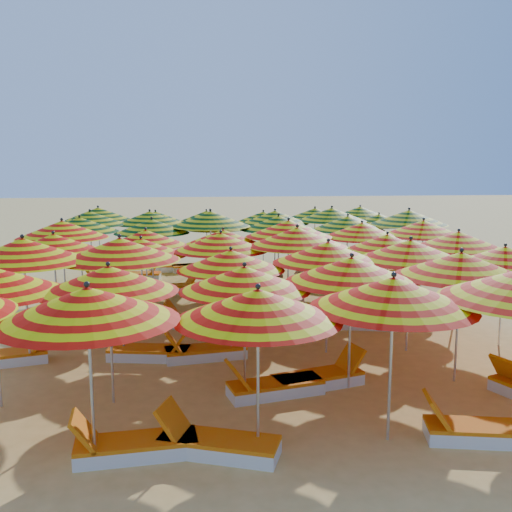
# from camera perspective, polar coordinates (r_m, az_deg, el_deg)

# --- Properties ---
(ground) EXTENTS (120.00, 120.00, 0.00)m
(ground) POSITION_cam_1_polar(r_m,az_deg,el_deg) (15.57, 0.21, -6.11)
(ground) COLOR #F6C76D
(ground) RESTS_ON ground
(umbrella_1) EXTENTS (2.50, 2.50, 2.58)m
(umbrella_1) POSITION_cam_1_polar(r_m,az_deg,el_deg) (7.84, -16.49, -4.66)
(umbrella_1) COLOR silver
(umbrella_1) RESTS_ON ground
(umbrella_2) EXTENTS (2.84, 2.84, 2.48)m
(umbrella_2) POSITION_cam_1_polar(r_m,az_deg,el_deg) (7.84, 0.20, -4.91)
(umbrella_2) COLOR silver
(umbrella_2) RESTS_ON ground
(umbrella_3) EXTENTS (2.50, 2.50, 2.57)m
(umbrella_3) POSITION_cam_1_polar(r_m,az_deg,el_deg) (8.46, 13.56, -3.60)
(umbrella_3) COLOR silver
(umbrella_3) RESTS_ON ground
(umbrella_7) EXTENTS (2.68, 2.68, 2.49)m
(umbrella_7) POSITION_cam_1_polar(r_m,az_deg,el_deg) (9.88, -14.53, -2.25)
(umbrella_7) COLOR silver
(umbrella_7) RESTS_ON ground
(umbrella_8) EXTENTS (2.37, 2.37, 2.43)m
(umbrella_8) POSITION_cam_1_polar(r_m,az_deg,el_deg) (9.86, -1.15, -2.28)
(umbrella_8) COLOR silver
(umbrella_8) RESTS_ON ground
(umbrella_9) EXTENTS (2.87, 2.87, 2.53)m
(umbrella_9) POSITION_cam_1_polar(r_m,az_deg,el_deg) (10.34, 9.53, -1.35)
(umbrella_9) COLOR silver
(umbrella_9) RESTS_ON ground
(umbrella_10) EXTENTS (2.58, 2.58, 2.57)m
(umbrella_10) POSITION_cam_1_polar(r_m,az_deg,el_deg) (11.18, 19.81, -0.81)
(umbrella_10) COLOR silver
(umbrella_10) RESTS_ON ground
(umbrella_12) EXTENTS (3.18, 3.18, 2.72)m
(umbrella_12) POSITION_cam_1_polar(r_m,az_deg,el_deg) (12.28, -22.27, 0.53)
(umbrella_12) COLOR silver
(umbrella_12) RESTS_ON ground
(umbrella_13) EXTENTS (3.13, 3.13, 2.67)m
(umbrella_13) POSITION_cam_1_polar(r_m,az_deg,el_deg) (12.19, -13.45, 0.67)
(umbrella_13) COLOR silver
(umbrella_13) RESTS_ON ground
(umbrella_14) EXTENTS (2.57, 2.57, 2.41)m
(umbrella_14) POSITION_cam_1_polar(r_m,az_deg,el_deg) (11.88, -2.53, -0.42)
(umbrella_14) COLOR silver
(umbrella_14) RESTS_ON ground
(umbrella_15) EXTENTS (3.01, 3.01, 2.53)m
(umbrella_15) POSITION_cam_1_polar(r_m,az_deg,el_deg) (12.30, 7.23, 0.36)
(umbrella_15) COLOR silver
(umbrella_15) RESTS_ON ground
(umbrella_16) EXTENTS (2.48, 2.48, 2.57)m
(umbrella_16) POSITION_cam_1_polar(r_m,az_deg,el_deg) (12.76, 15.19, 0.56)
(umbrella_16) COLOR silver
(umbrella_16) RESTS_ON ground
(umbrella_17) EXTENTS (2.28, 2.28, 2.36)m
(umbrella_17) POSITION_cam_1_polar(r_m,az_deg,el_deg) (13.88, 23.62, 0.03)
(umbrella_17) COLOR silver
(umbrella_17) RESTS_ON ground
(umbrella_18) EXTENTS (3.10, 3.10, 2.52)m
(umbrella_18) POSITION_cam_1_polar(r_m,az_deg,el_deg) (14.53, -19.58, 1.20)
(umbrella_18) COLOR silver
(umbrella_18) RESTS_ON ground
(umbrella_19) EXTENTS (2.85, 2.85, 2.38)m
(umbrella_19) POSITION_cam_1_polar(r_m,az_deg,el_deg) (14.22, -11.43, 0.86)
(umbrella_19) COLOR silver
(umbrella_19) RESTS_ON ground
(umbrella_20) EXTENTS (3.09, 3.09, 2.50)m
(umbrella_20) POSITION_cam_1_polar(r_m,az_deg,el_deg) (14.11, -3.54, 1.41)
(umbrella_20) COLOR silver
(umbrella_20) RESTS_ON ground
(umbrella_21) EXTENTS (3.11, 3.11, 2.65)m
(umbrella_21) POSITION_cam_1_polar(r_m,az_deg,el_deg) (14.10, 4.14, 1.92)
(umbrella_21) COLOR silver
(umbrella_21) RESTS_ON ground
(umbrella_22) EXTENTS (2.39, 2.39, 2.44)m
(umbrella_22) POSITION_cam_1_polar(r_m,az_deg,el_deg) (14.68, 12.98, 1.28)
(umbrella_22) COLOR silver
(umbrella_22) RESTS_ON ground
(umbrella_23) EXTENTS (2.85, 2.85, 2.48)m
(umbrella_23) POSITION_cam_1_polar(r_m,az_deg,el_deg) (15.44, 19.58, 1.50)
(umbrella_23) COLOR silver
(umbrella_23) RESTS_ON ground
(umbrella_24) EXTENTS (3.05, 3.05, 2.66)m
(umbrella_24) POSITION_cam_1_polar(r_m,az_deg,el_deg) (16.50, -18.82, 2.53)
(umbrella_24) COLOR silver
(umbrella_24) RESTS_ON ground
(umbrella_25) EXTENTS (2.88, 2.88, 2.39)m
(umbrella_25) POSITION_cam_1_polar(r_m,az_deg,el_deg) (16.02, -10.97, 1.81)
(umbrella_25) COLOR silver
(umbrella_25) RESTS_ON ground
(umbrella_26) EXTENTS (2.42, 2.42, 2.35)m
(umbrella_26) POSITION_cam_1_polar(r_m,az_deg,el_deg) (16.14, -3.31, 1.90)
(umbrella_26) COLOR silver
(umbrella_26) RESTS_ON ground
(umbrella_27) EXTENTS (2.89, 2.89, 2.62)m
(umbrella_27) POSITION_cam_1_polar(r_m,az_deg,el_deg) (16.16, 3.27, 2.75)
(umbrella_27) COLOR silver
(umbrella_27) RESTS_ON ground
(umbrella_28) EXTENTS (2.98, 2.98, 2.50)m
(umbrella_28) POSITION_cam_1_polar(r_m,az_deg,el_deg) (16.86, 10.54, 2.53)
(umbrella_28) COLOR silver
(umbrella_28) RESTS_ON ground
(umbrella_29) EXTENTS (2.97, 2.97, 2.56)m
(umbrella_29) POSITION_cam_1_polar(r_m,az_deg,el_deg) (17.47, 16.38, 2.70)
(umbrella_29) COLOR silver
(umbrella_29) RESTS_ON ground
(umbrella_30) EXTENTS (2.94, 2.94, 2.55)m
(umbrella_30) POSITION_cam_1_polar(r_m,az_deg,el_deg) (18.65, -17.22, 3.02)
(umbrella_30) COLOR silver
(umbrella_30) RESTS_ON ground
(umbrella_31) EXTENTS (2.80, 2.80, 2.50)m
(umbrella_31) POSITION_cam_1_polar(r_m,az_deg,el_deg) (18.08, -10.38, 2.95)
(umbrella_31) COLOR silver
(umbrella_31) RESTS_ON ground
(umbrella_32) EXTENTS (3.40, 3.40, 2.72)m
(umbrella_32) POSITION_cam_1_polar(r_m,az_deg,el_deg) (18.25, -4.58, 3.73)
(umbrella_32) COLOR silver
(umbrella_32) RESTS_ON ground
(umbrella_33) EXTENTS (2.45, 2.45, 2.57)m
(umbrella_33) POSITION_cam_1_polar(r_m,az_deg,el_deg) (18.21, 2.27, 3.34)
(umbrella_33) COLOR silver
(umbrella_33) RESTS_ON ground
(umbrella_34) EXTENTS (2.88, 2.88, 2.54)m
(umbrella_34) POSITION_cam_1_polar(r_m,az_deg,el_deg) (18.61, 9.16, 3.27)
(umbrella_34) COLOR silver
(umbrella_34) RESTS_ON ground
(umbrella_35) EXTENTS (2.61, 2.61, 2.71)m
(umbrella_35) POSITION_cam_1_polar(r_m,az_deg,el_deg) (19.42, 15.04, 3.76)
(umbrella_35) COLOR silver
(umbrella_35) RESTS_ON ground
(umbrella_36) EXTENTS (2.61, 2.61, 2.60)m
(umbrella_36) POSITION_cam_1_polar(r_m,az_deg,el_deg) (20.31, -16.27, 3.66)
(umbrella_36) COLOR silver
(umbrella_36) RESTS_ON ground
(umbrella_37) EXTENTS (2.62, 2.62, 2.56)m
(umbrella_37) POSITION_cam_1_polar(r_m,az_deg,el_deg) (20.42, -10.58, 3.78)
(umbrella_37) COLOR silver
(umbrella_37) RESTS_ON ground
(umbrella_38) EXTENTS (2.84, 2.84, 2.35)m
(umbrella_38) POSITION_cam_1_polar(r_m,az_deg,el_deg) (20.02, -4.15, 3.29)
(umbrella_38) COLOR silver
(umbrella_38) RESTS_ON ground
(umbrella_39) EXTENTS (3.05, 3.05, 2.57)m
(umbrella_39) POSITION_cam_1_polar(r_m,az_deg,el_deg) (20.25, 1.91, 3.91)
(umbrella_39) COLOR silver
(umbrella_39) RESTS_ON ground
(umbrella_40) EXTENTS (3.02, 3.02, 2.65)m
(umbrella_40) POSITION_cam_1_polar(r_m,az_deg,el_deg) (20.65, 7.59, 4.15)
(umbrella_40) COLOR silver
(umbrella_40) RESTS_ON ground
(umbrella_41) EXTENTS (2.76, 2.76, 2.38)m
(umbrella_41) POSITION_cam_1_polar(r_m,az_deg,el_deg) (21.36, 12.18, 3.54)
(umbrella_41) COLOR silver
(umbrella_41) RESTS_ON ground
(umbrella_42) EXTENTS (2.65, 2.65, 2.57)m
(umbrella_42) POSITION_cam_1_polar(r_m,az_deg,el_deg) (22.53, -15.51, 4.11)
(umbrella_42) COLOR silver
(umbrella_42) RESTS_ON ground
(umbrella_43) EXTENTS (2.64, 2.64, 2.41)m
(umbrella_43) POSITION_cam_1_polar(r_m,az_deg,el_deg) (22.18, -10.02, 3.86)
(umbrella_43) COLOR silver
(umbrella_43) RESTS_ON ground
(umbrella_44) EXTENTS (2.44, 2.44, 2.41)m
(umbrella_44) POSITION_cam_1_polar(r_m,az_deg,el_deg) (22.15, -4.98, 3.96)
(umbrella_44) COLOR silver
(umbrella_44) RESTS_ON ground
(umbrella_45) EXTENTS (2.65, 2.65, 2.34)m
(umbrella_45) POSITION_cam_1_polar(r_m,az_deg,el_deg) (22.54, 0.74, 3.93)
(umbrella_45) COLOR silver
(umbrella_45) RESTS_ON ground
(umbrella_46) EXTENTS (2.44, 2.44, 2.48)m
(umbrella_46) POSITION_cam_1_polar(r_m,az_deg,el_deg) (22.72, 5.92, 4.23)
(umbrella_46) COLOR silver
(umbrella_46) RESTS_ON ground
(umbrella_47) EXTENTS (2.48, 2.48, 2.51)m
(umbrella_47) POSITION_cam_1_polar(r_m,az_deg,el_deg) (23.42, 10.37, 4.34)
(umbrella_47) COLOR silver
(umbrella_47) RESTS_ON ground
(lounger_0) EXTENTS (1.78, 0.74, 0.69)m
(lounger_0) POSITION_cam_1_polar(r_m,az_deg,el_deg) (8.66, -12.20, -18.10)
(lounger_0) COLOR white
(lounger_0) RESTS_ON ground
(lounger_1) EXTENTS (1.83, 1.14, 0.69)m
(lounger_1) POSITION_cam_1_polar(r_m,az_deg,el_deg) (8.56, -4.02, -18.25)
(lounger_1) COLOR white
(lounger_1) RESTS_ON ground
(lounger_2) EXTENTS (1.81, 0.92, 0.69)m
(lounger_2) POSITION_cam_1_polar(r_m,az_deg,el_deg) (9.51, 21.57, -15.98)
(lounger_2) COLOR white
(lounger_2) RESTS_ON ground
(lounger_4) EXTENTS (1.82, 0.95, 0.69)m
(lounger_4) POSITION_cam_1_polar(r_m,az_deg,el_deg) (10.46, 1.71, -12.97)
(lounger_4) COLOR white
(lounger_4) RESTS_ON ground
(lounger_5) EXTENTS (1.83, 1.05, 0.69)m
(lounger_5) POSITION_cam_1_polar(r_m,az_deg,el_deg) (10.93, 6.42, -12.04)
(lounger_5) COLOR white
(lounger_5) RESTS_ON ground
(lounger_7) EXTENTS (1.82, 1.01, 0.69)m
(lounger_7) POSITION_cam_1_polar(r_m,az_deg,el_deg) (13.04, -23.67, -9.23)
(lounger_7) COLOR white
(lounger_7) RESTS_ON ground
(lounger_8) EXTENTS (1.81, 0.89, 0.69)m
(lounger_8) POSITION_cam_1_polar(r_m,az_deg,el_deg) (12.47, -10.41, -9.44)
(lounger_8) COLOR white
(lounger_8) RESTS_ON ground
(lounger_9) EXTENTS (1.80, 0.85, 0.69)m
(lounger_9) POSITION_cam_1_polar(r_m,az_deg,el_deg) (12.34, -5.28, -9.52)
(lounger_9) COLOR white
(lounger_9) RESTS_ON ground
(lounger_10) EXTENTS (1.81, 0.89, 0.69)m
(lounger_10) POSITION_cam_1_polar(r_m,az_deg,el_deg) (15.16, -20.94, -6.55)
(lounger_10) COLOR white
(lounger_10) RESTS_ON ground
(lounger_11) EXTENTS (1.78, 0.75, 0.69)m
(lounger_11) POSITION_cam_1_polar(r_m,az_deg,el_deg) (14.72, -5.84, -6.45)
(lounger_11) COLOR white
(lounger_11) RESTS_ON ground
(lounger_12) EXTENTS (1.82, 0.95, 0.69)m
(lounger_12) POSITION_cam_1_polar(r_m,az_deg,el_deg) (14.79, 10.65, -6.49)
(lounger_12) COLOR white
(lounger_12) RESTS_ON ground
(lounger_13) EXTENTS (1.80, 0.85, 0.69)m
(lounger_13) POSITION_cam_1_polar(r_m,az_deg,el_deg) (16.91, -16.66, -4.74)
(lounger_13) COLOR white
(lounger_13) RESTS_ON ground
(lounger_14) EXTENTS (1.76, 0.67, 0.69)m
(lounger_14) POSITION_cam_1_polar(r_m,az_deg,el_deg) (16.51, -1.50, -4.69)
(lounger_14) COLOR white
(lounger_14) RESTS_ON ground
(lounger_15) EXTENTS (1.75, 0.62, 0.69)m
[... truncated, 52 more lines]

